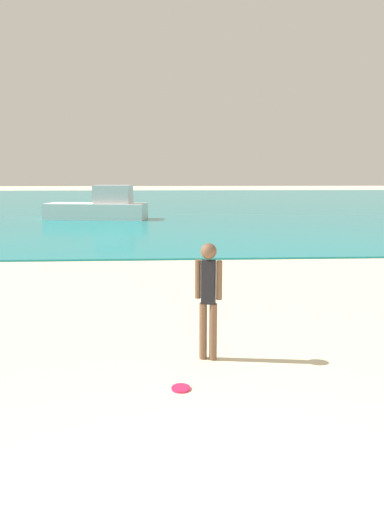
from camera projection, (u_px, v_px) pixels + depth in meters
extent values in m
cube|color=teal|center=(173.00, 201.00, 43.15)|extent=(160.00, 60.00, 0.06)
cylinder|color=brown|center=(203.00, 331.00, 6.31)|extent=(0.11, 0.11, 0.81)
cylinder|color=brown|center=(213.00, 332.00, 6.28)|extent=(0.11, 0.11, 0.81)
cube|color=black|center=(208.00, 282.00, 6.17)|extent=(0.21, 0.16, 0.61)
sphere|color=brown|center=(209.00, 251.00, 6.09)|extent=(0.22, 0.22, 0.22)
cylinder|color=brown|center=(198.00, 279.00, 6.20)|extent=(0.08, 0.08, 0.54)
cylinder|color=brown|center=(219.00, 280.00, 6.13)|extent=(0.08, 0.08, 0.54)
cylinder|color=#E51E4C|center=(181.00, 388.00, 5.46)|extent=(0.23, 0.23, 0.03)
cube|color=white|center=(96.00, 211.00, 25.59)|extent=(5.83, 2.60, 0.90)
cube|color=silver|center=(113.00, 194.00, 25.32)|extent=(2.19, 1.54, 1.01)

